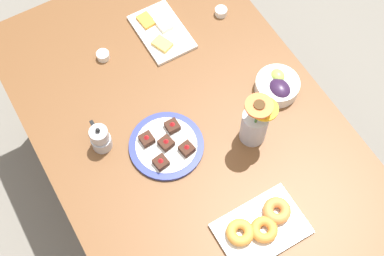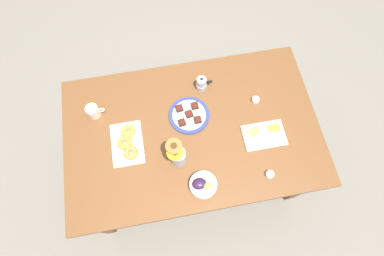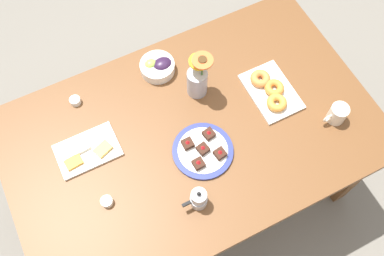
{
  "view_description": "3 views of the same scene",
  "coord_description": "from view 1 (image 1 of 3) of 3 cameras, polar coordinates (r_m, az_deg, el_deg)",
  "views": [
    {
      "loc": [
        -0.72,
        0.42,
        2.4
      ],
      "look_at": [
        0.0,
        0.0,
        0.78
      ],
      "focal_mm": 50.0,
      "sensor_mm": 36.0,
      "label": 1
    },
    {
      "loc": [
        -0.12,
        -0.67,
        2.49
      ],
      "look_at": [
        0.0,
        0.0,
        0.78
      ],
      "focal_mm": 28.0,
      "sensor_mm": 36.0,
      "label": 2
    },
    {
      "loc": [
        0.35,
        0.7,
        2.41
      ],
      "look_at": [
        0.0,
        0.0,
        0.78
      ],
      "focal_mm": 40.0,
      "sensor_mm": 36.0,
      "label": 3
    }
  ],
  "objects": [
    {
      "name": "croissant_platter",
      "position": [
        1.73,
        7.36,
        -10.34
      ],
      "size": [
        0.19,
        0.28,
        0.05
      ],
      "color": "white",
      "rests_on": "dining_table"
    },
    {
      "name": "grape_bowl",
      "position": [
        1.95,
        9.16,
        4.41
      ],
      "size": [
        0.16,
        0.16,
        0.07
      ],
      "color": "white",
      "rests_on": "dining_table"
    },
    {
      "name": "ground_plane",
      "position": [
        2.54,
        0.0,
        -8.09
      ],
      "size": [
        6.0,
        6.0,
        0.0
      ],
      "primitive_type": "plane",
      "color": "slate"
    },
    {
      "name": "cheese_platter",
      "position": [
        2.09,
        -3.32,
        10.25
      ],
      "size": [
        0.26,
        0.17,
        0.03
      ],
      "color": "white",
      "rests_on": "dining_table"
    },
    {
      "name": "dessert_plate",
      "position": [
        1.83,
        -2.7,
        -1.93
      ],
      "size": [
        0.26,
        0.26,
        0.05
      ],
      "color": "navy",
      "rests_on": "dining_table"
    },
    {
      "name": "jam_cup_honey",
      "position": [
        2.14,
        3.11,
        12.31
      ],
      "size": [
        0.05,
        0.05,
        0.03
      ],
      "color": "white",
      "rests_on": "dining_table"
    },
    {
      "name": "jam_cup_berry",
      "position": [
        2.04,
        -9.48,
        7.65
      ],
      "size": [
        0.05,
        0.05,
        0.03
      ],
      "color": "white",
      "rests_on": "dining_table"
    },
    {
      "name": "dining_table",
      "position": [
        1.94,
        0.0,
        -1.7
      ],
      "size": [
        1.6,
        1.0,
        0.74
      ],
      "color": "brown",
      "rests_on": "ground_plane"
    },
    {
      "name": "moka_pot",
      "position": [
        1.82,
        -9.74,
        -1.12
      ],
      "size": [
        0.11,
        0.07,
        0.12
      ],
      "color": "#B7B7BC",
      "rests_on": "dining_table"
    },
    {
      "name": "flower_vase",
      "position": [
        1.79,
        6.72,
        0.4
      ],
      "size": [
        0.11,
        0.12,
        0.25
      ],
      "color": "#B2B2BC",
      "rests_on": "dining_table"
    }
  ]
}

